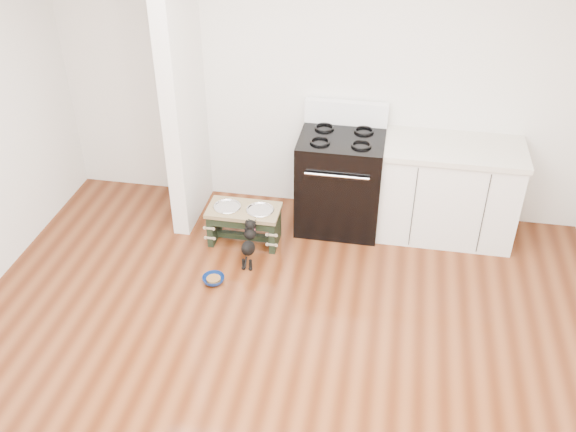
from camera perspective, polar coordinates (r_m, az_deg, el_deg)
The scene contains 8 objects.
ground at distance 4.64m, azimuth -1.96°, elevation -15.23°, with size 5.00×5.00×0.00m, color #451D0C.
room_shell at distance 3.58m, azimuth -2.45°, elevation 2.05°, with size 5.00×5.00×5.00m.
partition_wall at distance 5.81m, azimuth -9.40°, elevation 11.63°, with size 0.15×0.80×2.70m, color silver.
oven_range at distance 5.96m, azimuth 4.66°, elevation 3.23°, with size 0.76×0.69×1.14m.
cabinet_run at distance 6.00m, azimuth 14.01°, elevation 2.16°, with size 1.24×0.64×0.91m.
dog_feeder at distance 5.81m, azimuth -3.94°, elevation -0.21°, with size 0.65×0.35×0.37m.
puppy at distance 5.57m, azimuth -3.49°, elevation -2.35°, with size 0.11×0.34×0.40m.
floor_bowl at distance 5.49m, azimuth -6.64°, elevation -5.64°, with size 0.25×0.25×0.06m.
Camera 1 is at (0.70, -2.96, 3.50)m, focal length 40.00 mm.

